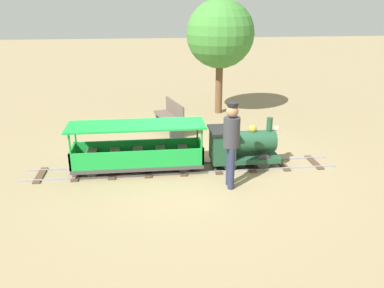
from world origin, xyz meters
name	(u,v)px	position (x,y,z in m)	size (l,w,h in m)	color
ground_plane	(190,169)	(0.00, 0.00, 0.00)	(60.00, 60.00, 0.00)	#8C7A56
track	(182,169)	(0.00, -0.15, 0.02)	(0.74, 6.40, 0.04)	gray
locomotive	(240,145)	(0.00, 1.05, 0.48)	(0.70, 1.45, 1.01)	#1E472D
passenger_car	(138,152)	(0.00, -1.05, 0.42)	(0.80, 2.70, 0.97)	#3F3F3F
conductor_person	(231,139)	(0.90, 0.65, 0.96)	(0.30, 0.30, 1.62)	#282D47
park_bench	(170,117)	(-2.48, -0.24, 0.42)	(1.36, 0.74, 0.82)	brown
oak_tree_near	(220,34)	(-4.24, 1.38, 2.36)	(1.99, 1.99, 3.37)	brown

